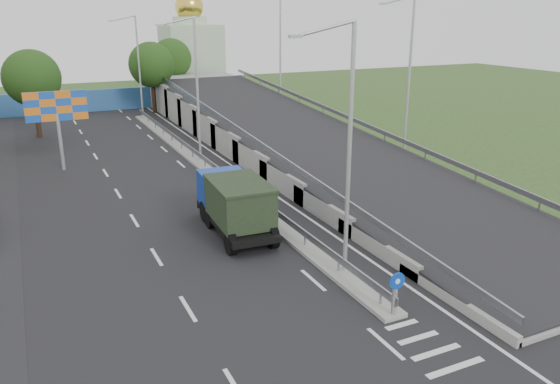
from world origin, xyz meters
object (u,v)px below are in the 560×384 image
sign_bollard (395,293)px  church (191,54)px  lamp_post_far (137,61)px  dump_truck (235,202)px  lamp_post_near (346,140)px  lamp_post_mid (194,83)px  billboard (57,111)px

sign_bollard → church: bearing=80.2°
lamp_post_far → dump_truck: bearing=-93.9°
sign_bollard → church: church is taller
lamp_post_near → lamp_post_far: size_ratio=1.00×
lamp_post_mid → sign_bollard: bearing=-90.3°
sign_bollard → lamp_post_near: 6.12m
lamp_post_near → lamp_post_far: same height
dump_truck → lamp_post_near: bearing=-66.9°
church → billboard: church is taller
church → dump_truck: 49.34m
lamp_post_mid → lamp_post_far: (0.00, 20.00, 0.00)m
lamp_post_far → dump_truck: (-2.30, -33.66, -4.23)m
church → lamp_post_near: bearing=-100.4°
lamp_post_mid → dump_truck: lamp_post_mid is taller
sign_bollard → billboard: (-9.00, 25.83, 3.15)m
lamp_post_near → lamp_post_far: 40.00m
billboard → dump_truck: 17.28m
sign_bollard → lamp_post_far: lamp_post_far is taller
lamp_post_mid → dump_truck: size_ratio=1.53×
lamp_post_far → church: size_ratio=0.73×
sign_bollard → dump_truck: size_ratio=0.25×
sign_bollard → dump_truck: 10.41m
lamp_post_near → lamp_post_far: bearing=90.0°
billboard → lamp_post_near: bearing=-67.5°
lamp_post_near → dump_truck: 7.96m
lamp_post_far → billboard: lamp_post_far is taller
dump_truck → lamp_post_far: bearing=89.3°
lamp_post_near → billboard: lamp_post_near is taller
lamp_post_mid → church: 35.41m
dump_truck → sign_bollard: bearing=-74.7°
sign_bollard → lamp_post_near: bearing=88.4°
lamp_post_mid → lamp_post_near: bearing=-90.0°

